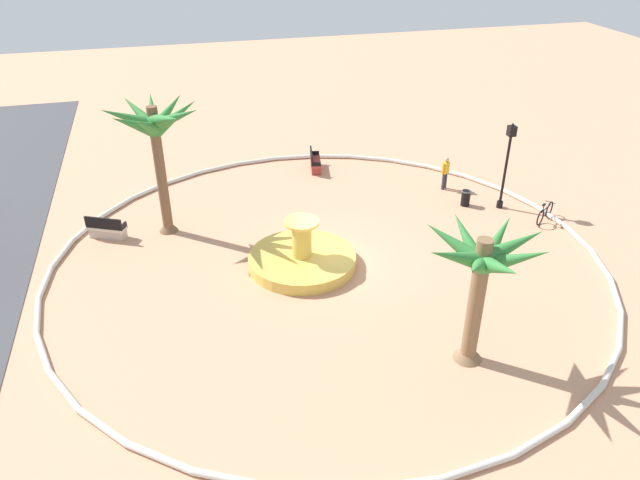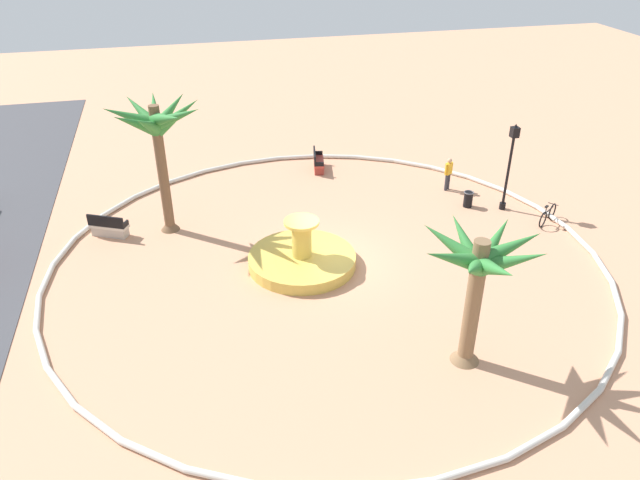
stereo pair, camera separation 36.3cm
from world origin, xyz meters
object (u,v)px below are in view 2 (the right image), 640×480
Objects in this scene: bench_west at (109,228)px; lamppost at (510,160)px; trash_bin at (468,199)px; bench_east at (318,163)px; palm_tree_by_curb at (479,269)px; palm_tree_near_fountain at (157,129)px; bicycle_red_frame at (548,215)px; person_cyclist_helmet at (448,172)px; fountain at (302,259)px.

lamppost is (-1.62, -17.00, 1.99)m from bench_west.
bench_east is at bearing 44.65° from trash_bin.
palm_tree_by_curb is 15.54m from bench_east.
palm_tree_near_fountain is 3.95× the size of bicycle_red_frame.
palm_tree_near_fountain is 13.44m from person_cyclist_helmet.
fountain is 2.46× the size of bench_east.
palm_tree_by_curb reaches higher than bench_east.
bench_west is at bearing 45.96° from palm_tree_by_curb.
person_cyclist_helmet is at bearing -125.01° from bench_east.
person_cyclist_helmet reaches higher than bench_west.
fountain is 10.99m from bicycle_red_frame.
palm_tree_near_fountain is (4.07, 4.79, 4.15)m from fountain.
person_cyclist_helmet is at bearing 34.30° from bicycle_red_frame.
palm_tree_near_fountain is 4.77m from bench_west.
lamppost is at bearing -96.13° from palm_tree_near_fountain.
bench_east is 1.01× the size of bench_west.
lamppost reaches higher than trash_bin.
bench_east is at bearing -65.09° from bench_west.
palm_tree_near_fountain reaches higher than palm_tree_by_curb.
palm_tree_by_curb is at bearing -150.23° from fountain.
lamppost is at bearing 36.08° from bicycle_red_frame.
palm_tree_by_curb is (-10.53, -8.49, -1.12)m from palm_tree_near_fountain.
fountain reaches higher than person_cyclist_helmet.
palm_tree_near_fountain is 3.39× the size of bench_east.
palm_tree_by_curb is at bearing -176.38° from bench_east.
bench_west is at bearing 84.57° from lamppost.
bicycle_red_frame is at bearing -44.75° from palm_tree_by_curb.
lamppost is (-6.25, -7.01, 1.99)m from bench_east.
person_cyclist_helmet is (1.87, 0.19, 0.51)m from trash_bin.
person_cyclist_helmet is at bearing -58.61° from fountain.
bench_west is at bearing 79.82° from bicycle_red_frame.
palm_tree_near_fountain is at bearing 121.96° from bench_east.
person_cyclist_helmet reaches higher than trash_bin.
fountain is 2.48× the size of bench_west.
bench_west is at bearing 60.37° from fountain.
lamppost is (-1.56, -14.54, -2.10)m from palm_tree_near_fountain.
palm_tree_near_fountain is 3.52× the size of person_cyclist_helmet.
bench_east is 7.96m from trash_bin.
trash_bin is (3.10, -8.33, 0.09)m from fountain.
bench_west is 15.62m from trash_bin.
bicycle_red_frame is (-2.24, -2.62, -0.00)m from trash_bin.
palm_tree_near_fountain is at bearing 83.87° from lamppost.
palm_tree_near_fountain is at bearing 93.99° from person_cyclist_helmet.
bench_east is 2.28× the size of trash_bin.
bench_east reaches higher than bicycle_red_frame.
lamppost is at bearing -146.94° from person_cyclist_helmet.
person_cyclist_helmet is (-3.79, -5.41, 0.55)m from bench_east.
trash_bin is (0.59, 1.42, -1.95)m from lamppost.
palm_tree_near_fountain reaches higher than lamppost.
bench_west is 17.19m from lamppost.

